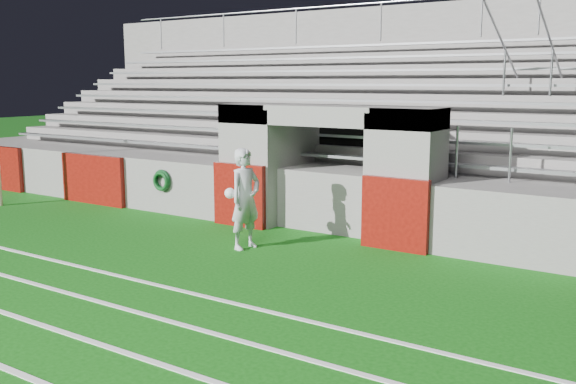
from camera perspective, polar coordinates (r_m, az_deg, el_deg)
The scene contains 4 objects.
ground at distance 10.58m, azimuth -6.34°, elevation -7.17°, with size 90.00×90.00×0.00m, color #0E530D.
stadium_structure at distance 17.09m, azimuth 10.93°, elevation 4.29°, with size 26.00×8.48×5.42m.
goalkeeper_with_ball at distance 11.87m, azimuth -3.83°, elevation -0.60°, with size 0.64×0.74×1.88m.
hose_coil at distance 15.22m, azimuth -11.19°, elevation 1.00°, with size 0.50×0.14×0.50m.
Camera 1 is at (6.51, -7.76, 3.08)m, focal length 40.00 mm.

